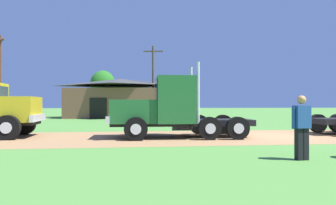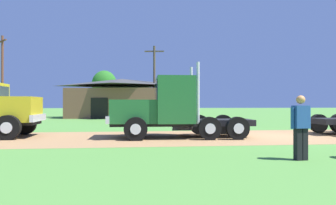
# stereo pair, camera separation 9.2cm
# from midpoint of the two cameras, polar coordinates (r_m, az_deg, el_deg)

# --- Properties ---
(ground_plane) EXTENTS (200.00, 200.00, 0.00)m
(ground_plane) POSITION_cam_midpoint_polar(r_m,az_deg,el_deg) (15.66, 19.08, -6.00)
(ground_plane) COLOR #508939
(dirt_track) EXTENTS (120.00, 6.25, 0.01)m
(dirt_track) POSITION_cam_midpoint_polar(r_m,az_deg,el_deg) (15.66, 19.08, -5.99)
(dirt_track) COLOR #A0764B
(dirt_track) RESTS_ON ground_plane
(truck_foreground_white) EXTENTS (6.77, 2.86, 3.43)m
(truck_foreground_white) POSITION_cam_midpoint_polar(r_m,az_deg,el_deg) (14.17, -0.38, -1.33)
(truck_foreground_white) COLOR black
(truck_foreground_white) RESTS_ON ground_plane
(visitor_walking_mid) EXTENTS (0.61, 0.31, 1.81)m
(visitor_walking_mid) POSITION_cam_midpoint_polar(r_m,az_deg,el_deg) (9.23, 23.68, -3.88)
(visitor_walking_mid) COLOR #264C8C
(visitor_walking_mid) RESTS_ON ground_plane
(shed_building) EXTENTS (12.42, 9.35, 4.49)m
(shed_building) POSITION_cam_midpoint_polar(r_m,az_deg,el_deg) (35.52, -9.07, 0.70)
(shed_building) COLOR brown
(shed_building) RESTS_ON ground_plane
(utility_pole_near) EXTENTS (1.56, 1.74, 9.35)m
(utility_pole_near) POSITION_cam_midpoint_polar(r_m,az_deg,el_deg) (39.27, -29.13, 4.69)
(utility_pole_near) COLOR brown
(utility_pole_near) RESTS_ON ground_plane
(utility_pole_far) EXTENTS (2.20, 0.42, 8.07)m
(utility_pole_far) POSITION_cam_midpoint_polar(r_m,az_deg,el_deg) (33.94, -2.90, 4.34)
(utility_pole_far) COLOR brown
(utility_pole_far) RESTS_ON ground_plane
(tree_left) EXTENTS (4.52, 4.52, 7.71)m
(tree_left) POSITION_cam_midpoint_polar(r_m,az_deg,el_deg) (56.81, -12.27, 3.41)
(tree_left) COLOR #513823
(tree_left) RESTS_ON ground_plane
(tree_mid) EXTENTS (3.45, 3.45, 6.40)m
(tree_mid) POSITION_cam_midpoint_polar(r_m,az_deg,el_deg) (51.18, 1.88, 2.99)
(tree_mid) COLOR #513823
(tree_mid) RESTS_ON ground_plane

